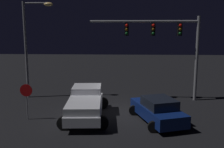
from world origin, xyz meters
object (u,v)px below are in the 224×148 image
Objects in this scene: car_sedan at (158,110)px; traffic_signal_gantry at (165,37)px; pickup_truck at (86,102)px; street_lamp_left at (31,38)px; stop_sign at (26,95)px.

car_sedan is 6.59m from traffic_signal_gantry.
pickup_truck is 8.04m from traffic_signal_gantry.
street_lamp_left is 6.34m from stop_sign.
pickup_truck reaches higher than car_sedan.
street_lamp_left is at bearing 178.53° from traffic_signal_gantry.
stop_sign reaches higher than pickup_truck.
car_sedan is at bearing -0.23° from stop_sign.
pickup_truck is 1.16× the size of car_sedan.
traffic_signal_gantry is at bearing -1.47° from street_lamp_left.
car_sedan is 0.62× the size of street_lamp_left.
stop_sign is (-7.96, 0.03, 0.82)m from car_sedan.
pickup_truck is 4.46m from car_sedan.
street_lamp_left is (-10.48, 0.27, -0.05)m from traffic_signal_gantry.
pickup_truck is at bearing 63.25° from car_sedan.
traffic_signal_gantry is 10.49m from street_lamp_left.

